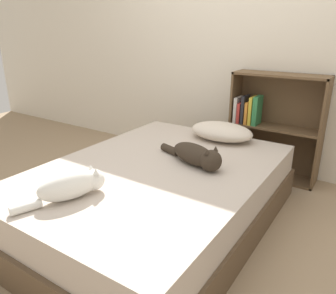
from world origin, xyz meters
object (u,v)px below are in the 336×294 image
at_px(pillow, 221,131).
at_px(cat_dark, 197,155).
at_px(cat_light, 72,185).
at_px(bed, 156,195).
at_px(bookshelf, 272,124).

bearing_deg(pillow, cat_dark, -81.20).
bearing_deg(cat_light, bed, 6.93).
height_order(pillow, cat_light, cat_light).
bearing_deg(cat_dark, pillow, 116.58).
height_order(cat_light, bookshelf, bookshelf).
bearing_deg(cat_dark, bed, -121.14).
height_order(bed, pillow, pillow).
distance_m(pillow, bookshelf, 0.57).
xyz_separation_m(cat_light, bookshelf, (0.54, 1.87, -0.01)).
xyz_separation_m(pillow, bookshelf, (0.28, 0.49, -0.00)).
distance_m(bed, cat_light, 0.68).
distance_m(pillow, cat_light, 1.40).
xyz_separation_m(bed, bookshelf, (0.40, 1.27, 0.28)).
xyz_separation_m(pillow, cat_dark, (0.09, -0.59, -0.00)).
bearing_deg(cat_light, bookshelf, 3.89).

